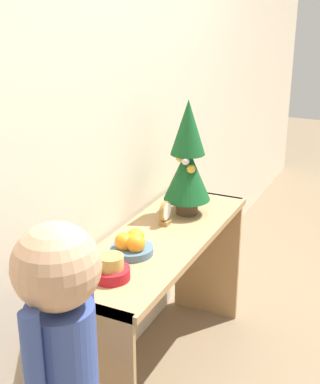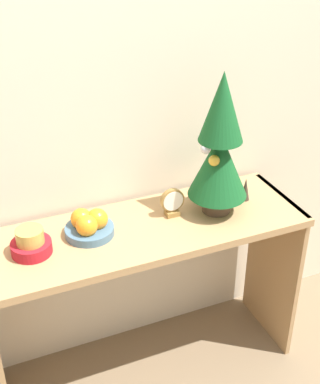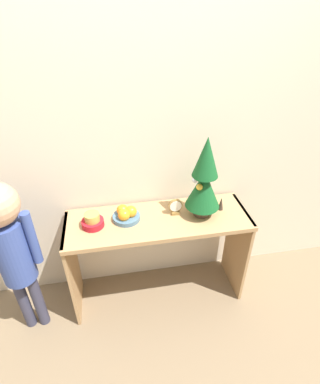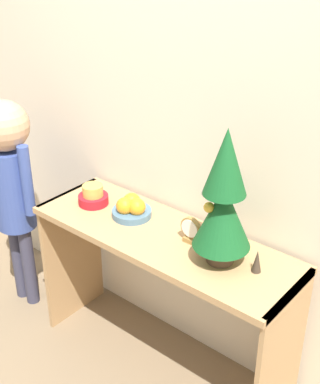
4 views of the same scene
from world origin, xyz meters
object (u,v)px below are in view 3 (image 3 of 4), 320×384
desk_clock (175,207)px  figurine (221,203)px  singing_bowl (93,221)px  child_figure (9,241)px  fruit_bowl (126,214)px  mini_tree (204,179)px

desk_clock → figurine: bearing=-1.0°
singing_bowl → child_figure: 0.48m
singing_bowl → figurine: size_ratio=1.48×
singing_bowl → child_figure: size_ratio=0.12×
fruit_bowl → desk_clock: (0.33, 0.00, 0.02)m
singing_bowl → child_figure: bearing=-166.4°
fruit_bowl → desk_clock: bearing=0.3°
fruit_bowl → singing_bowl: size_ratio=1.27×
desk_clock → child_figure: 1.02m
mini_tree → figurine: size_ratio=5.86×
figurine → child_figure: size_ratio=0.08×
mini_tree → desk_clock: bearing=168.4°
mini_tree → child_figure: (-1.17, -0.11, -0.22)m
fruit_bowl → desk_clock: desk_clock is taller
mini_tree → figurine: (0.14, 0.03, -0.22)m
mini_tree → desk_clock: 0.28m
mini_tree → fruit_bowl: mini_tree is taller
mini_tree → desk_clock: size_ratio=4.89×
desk_clock → child_figure: child_figure is taller
child_figure → fruit_bowl: bearing=11.8°
fruit_bowl → singing_bowl: (-0.21, -0.03, -0.00)m
fruit_bowl → mini_tree: bearing=-3.8°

